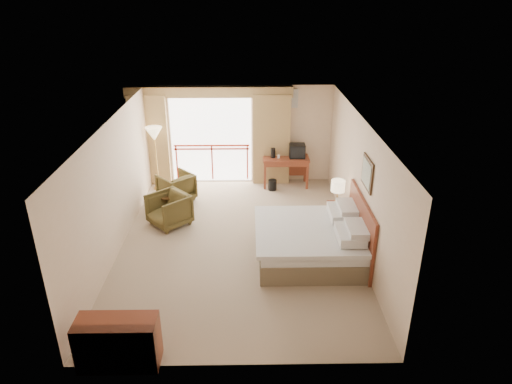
{
  "coord_description": "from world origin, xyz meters",
  "views": [
    {
      "loc": [
        0.24,
        -8.55,
        5.1
      ],
      "look_at": [
        0.38,
        0.4,
        1.02
      ],
      "focal_mm": 32.0,
      "sensor_mm": 36.0,
      "label": 1
    }
  ],
  "objects_px": {
    "armchair_far": "(177,200)",
    "armchair_near": "(170,224)",
    "tv": "(297,151)",
    "side_table": "(168,201)",
    "desk": "(286,163)",
    "bed": "(312,241)",
    "table_lamp": "(338,186)",
    "dresser": "(118,343)",
    "floor_lamp": "(154,136)",
    "nightstand": "(336,216)",
    "wastebasket": "(272,185)"
  },
  "relations": [
    {
      "from": "wastebasket",
      "to": "table_lamp",
      "type": "bearing_deg",
      "value": -56.49
    },
    {
      "from": "table_lamp",
      "to": "wastebasket",
      "type": "xyz_separation_m",
      "value": [
        -1.35,
        2.04,
        -0.85
      ]
    },
    {
      "from": "dresser",
      "to": "armchair_near",
      "type": "bearing_deg",
      "value": 91.68
    },
    {
      "from": "dresser",
      "to": "tv",
      "type": "bearing_deg",
      "value": 66.29
    },
    {
      "from": "table_lamp",
      "to": "side_table",
      "type": "relative_size",
      "value": 1.02
    },
    {
      "from": "floor_lamp",
      "to": "table_lamp",
      "type": "bearing_deg",
      "value": -26.17
    },
    {
      "from": "desk",
      "to": "side_table",
      "type": "height_order",
      "value": "desk"
    },
    {
      "from": "armchair_far",
      "to": "floor_lamp",
      "type": "bearing_deg",
      "value": -92.77
    },
    {
      "from": "desk",
      "to": "dresser",
      "type": "relative_size",
      "value": 1.08
    },
    {
      "from": "nightstand",
      "to": "tv",
      "type": "bearing_deg",
      "value": 105.39
    },
    {
      "from": "armchair_far",
      "to": "side_table",
      "type": "height_order",
      "value": "side_table"
    },
    {
      "from": "nightstand",
      "to": "desk",
      "type": "relative_size",
      "value": 0.45
    },
    {
      "from": "nightstand",
      "to": "floor_lamp",
      "type": "distance_m",
      "value": 5.14
    },
    {
      "from": "armchair_far",
      "to": "armchair_near",
      "type": "height_order",
      "value": "armchair_near"
    },
    {
      "from": "nightstand",
      "to": "armchair_far",
      "type": "distance_m",
      "value": 4.16
    },
    {
      "from": "tv",
      "to": "armchair_far",
      "type": "xyz_separation_m",
      "value": [
        -3.18,
        -0.9,
        -1.01
      ]
    },
    {
      "from": "nightstand",
      "to": "floor_lamp",
      "type": "relative_size",
      "value": 0.33
    },
    {
      "from": "bed",
      "to": "table_lamp",
      "type": "height_order",
      "value": "table_lamp"
    },
    {
      "from": "desk",
      "to": "wastebasket",
      "type": "xyz_separation_m",
      "value": [
        -0.37,
        -0.38,
        -0.49
      ]
    },
    {
      "from": "desk",
      "to": "side_table",
      "type": "relative_size",
      "value": 2.32
    },
    {
      "from": "armchair_far",
      "to": "table_lamp",
      "type": "bearing_deg",
      "value": 116.98
    },
    {
      "from": "nightstand",
      "to": "dresser",
      "type": "bearing_deg",
      "value": -133.78
    },
    {
      "from": "tv",
      "to": "armchair_near",
      "type": "relative_size",
      "value": 0.5
    },
    {
      "from": "desk",
      "to": "wastebasket",
      "type": "height_order",
      "value": "desk"
    },
    {
      "from": "armchair_near",
      "to": "side_table",
      "type": "relative_size",
      "value": 1.54
    },
    {
      "from": "tv",
      "to": "wastebasket",
      "type": "height_order",
      "value": "tv"
    },
    {
      "from": "side_table",
      "to": "armchair_far",
      "type": "bearing_deg",
      "value": 84.93
    },
    {
      "from": "tv",
      "to": "side_table",
      "type": "xyz_separation_m",
      "value": [
        -3.26,
        -1.76,
        -0.63
      ]
    },
    {
      "from": "armchair_far",
      "to": "floor_lamp",
      "type": "height_order",
      "value": "floor_lamp"
    },
    {
      "from": "bed",
      "to": "desk",
      "type": "distance_m",
      "value": 3.78
    },
    {
      "from": "bed",
      "to": "wastebasket",
      "type": "distance_m",
      "value": 3.45
    },
    {
      "from": "tv",
      "to": "armchair_far",
      "type": "relative_size",
      "value": 0.53
    },
    {
      "from": "wastebasket",
      "to": "armchair_far",
      "type": "distance_m",
      "value": 2.58
    },
    {
      "from": "table_lamp",
      "to": "floor_lamp",
      "type": "bearing_deg",
      "value": 153.83
    },
    {
      "from": "nightstand",
      "to": "dresser",
      "type": "xyz_separation_m",
      "value": [
        -3.9,
        -4.13,
        0.11
      ]
    },
    {
      "from": "table_lamp",
      "to": "floor_lamp",
      "type": "height_order",
      "value": "floor_lamp"
    },
    {
      "from": "desk",
      "to": "armchair_near",
      "type": "height_order",
      "value": "desk"
    },
    {
      "from": "armchair_far",
      "to": "armchair_near",
      "type": "distance_m",
      "value": 1.35
    },
    {
      "from": "desk",
      "to": "armchair_far",
      "type": "height_order",
      "value": "desk"
    },
    {
      "from": "bed",
      "to": "armchair_far",
      "type": "xyz_separation_m",
      "value": [
        -3.14,
        2.8,
        -0.38
      ]
    },
    {
      "from": "armchair_near",
      "to": "floor_lamp",
      "type": "relative_size",
      "value": 0.48
    },
    {
      "from": "bed",
      "to": "armchair_near",
      "type": "xyz_separation_m",
      "value": [
        -3.11,
        1.46,
        -0.38
      ]
    },
    {
      "from": "nightstand",
      "to": "wastebasket",
      "type": "bearing_deg",
      "value": 122.45
    },
    {
      "from": "desk",
      "to": "floor_lamp",
      "type": "height_order",
      "value": "floor_lamp"
    },
    {
      "from": "nightstand",
      "to": "side_table",
      "type": "xyz_separation_m",
      "value": [
        -3.94,
        0.65,
        0.09
      ]
    },
    {
      "from": "tv",
      "to": "dresser",
      "type": "xyz_separation_m",
      "value": [
        -3.21,
        -6.54,
        -0.62
      ]
    },
    {
      "from": "armchair_far",
      "to": "armchair_near",
      "type": "relative_size",
      "value": 0.95
    },
    {
      "from": "wastebasket",
      "to": "side_table",
      "type": "relative_size",
      "value": 0.53
    },
    {
      "from": "armchair_near",
      "to": "armchair_far",
      "type": "bearing_deg",
      "value": 138.62
    },
    {
      "from": "desk",
      "to": "armchair_near",
      "type": "distance_m",
      "value": 3.72
    }
  ]
}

